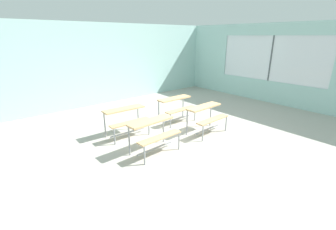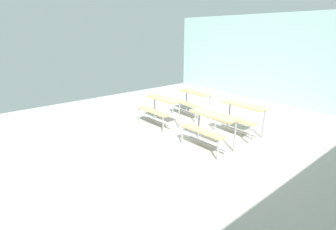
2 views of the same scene
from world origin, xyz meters
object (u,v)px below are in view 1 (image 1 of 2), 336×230
desk_bench_r0c0 (154,129)px  desk_bench_r0c1 (207,113)px  desk_bench_r1c0 (126,116)px  desk_bench_r1c1 (177,104)px

desk_bench_r0c0 → desk_bench_r0c1: same height
desk_bench_r1c0 → desk_bench_r1c1: bearing=0.5°
desk_bench_r0c0 → desk_bench_r1c0: 1.20m
desk_bench_r0c1 → desk_bench_r1c1: (-0.04, 1.17, 0.00)m
desk_bench_r0c1 → desk_bench_r1c0: 2.15m
desk_bench_r0c1 → desk_bench_r1c0: bearing=143.5°
desk_bench_r1c0 → desk_bench_r1c1: (1.73, -0.05, 0.00)m
desk_bench_r0c1 → desk_bench_r1c1: same height
desk_bench_r0c0 → desk_bench_r1c0: bearing=88.0°
desk_bench_r0c0 → desk_bench_r0c1: bearing=-3.1°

